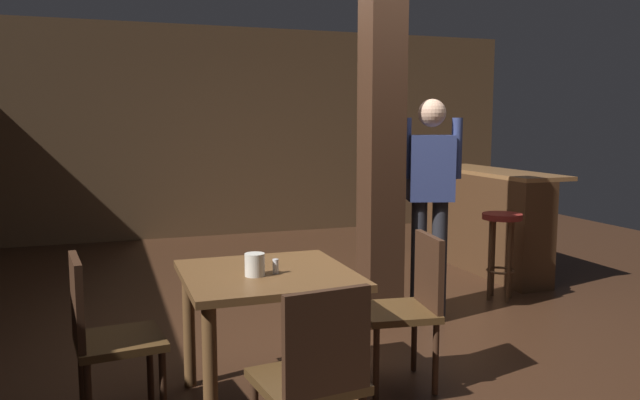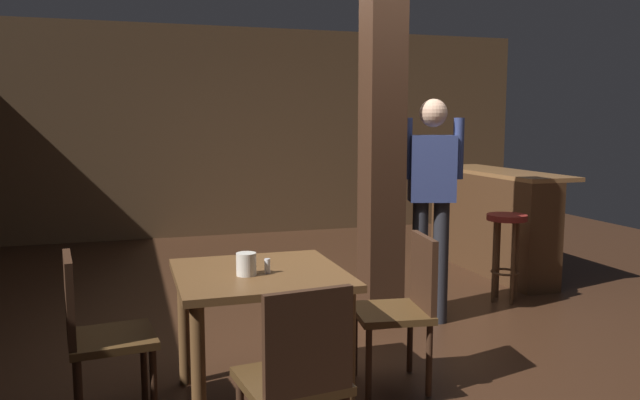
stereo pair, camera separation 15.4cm
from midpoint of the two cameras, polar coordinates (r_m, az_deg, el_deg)
ground_plane at (r=4.59m, az=5.82°, el=-12.60°), size 10.80×10.80×0.00m
wall_back at (r=8.64m, az=-5.89°, el=6.19°), size 8.00×0.10×2.80m
pillar at (r=4.70m, az=6.63°, el=5.29°), size 0.28×0.28×2.80m
dining_table at (r=3.44m, az=-4.23°, el=-8.64°), size 0.90×0.90×0.75m
chair_west at (r=3.39m, az=-18.58°, el=-11.20°), size 0.46×0.46×0.89m
chair_east at (r=3.71m, az=8.87°, el=-9.26°), size 0.47×0.47×0.89m
chair_south at (r=2.70m, az=-0.35°, el=-15.70°), size 0.47×0.47×0.89m
napkin_cup at (r=3.31m, az=-5.43°, el=-5.86°), size 0.11×0.11×0.12m
salt_shaker at (r=3.35m, az=-3.51°, el=-6.04°), size 0.03×0.03×0.08m
standing_person at (r=4.82m, az=11.07°, el=0.51°), size 0.47×0.29×1.72m
bar_counter at (r=6.70m, az=15.92°, el=-1.79°), size 0.56×1.86×1.05m
bar_stool_near at (r=5.61m, az=17.42°, el=-3.23°), size 0.34×0.34×0.76m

